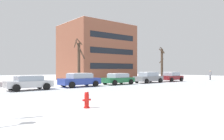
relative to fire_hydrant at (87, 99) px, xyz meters
name	(u,v)px	position (x,y,z in m)	size (l,w,h in m)	color
ground_plane	(24,106)	(-2.17, 2.56, -0.42)	(120.00, 120.00, 0.00)	white
road_surface	(9,99)	(-2.17, 5.79, -0.42)	(80.00, 8.46, 0.00)	silver
fire_hydrant	(87,99)	(0.00, 0.00, 0.00)	(0.44, 0.30, 0.84)	red
parked_car_silver	(29,82)	(0.62, 10.72, 0.27)	(4.00, 2.02, 1.34)	silver
parked_car_blue	(80,80)	(6.02, 10.98, 0.33)	(4.40, 2.07, 1.48)	#283D93
parked_car_green	(118,79)	(11.42, 10.98, 0.29)	(4.08, 2.08, 1.39)	#1E6038
parked_car_gray	(149,77)	(16.83, 10.79, 0.34)	(4.41, 2.05, 1.51)	slate
parked_car_maroon	(171,77)	(22.23, 10.87, 0.32)	(3.92, 2.11, 1.47)	maroon
pedestrian_crossing	(210,74)	(31.53, 9.33, 0.54)	(0.43, 0.42, 1.65)	black
tree_far_mid	(162,64)	(23.10, 13.35, 2.41)	(1.21, 1.21, 5.62)	#423326
tree_far_right	(79,62)	(8.20, 14.93, 2.42)	(1.47, 1.48, 5.79)	#423326
building_far_right	(96,53)	(15.81, 22.03, 4.39)	(10.95, 9.52, 9.64)	brown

